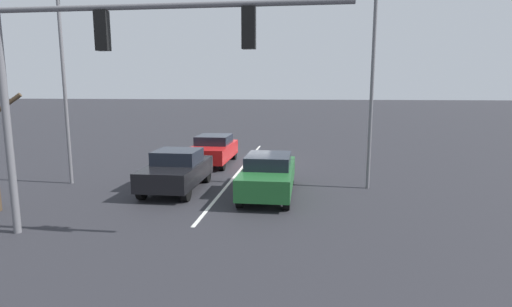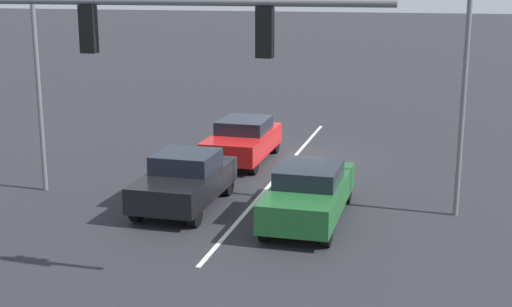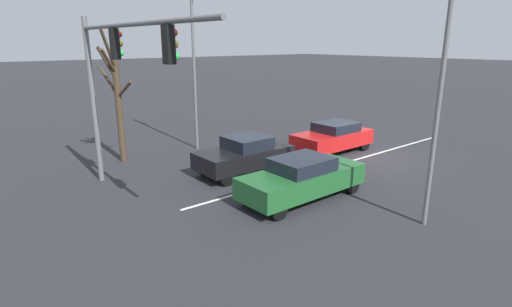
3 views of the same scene
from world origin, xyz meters
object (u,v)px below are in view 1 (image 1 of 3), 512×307
(car_black_midlane_front, at_px, (177,170))
(street_lamp_left_shoulder, at_px, (367,77))
(street_lamp_right_shoulder, at_px, (67,54))
(car_darkgreen_leftlane_front, at_px, (268,174))
(car_red_midlane_second, at_px, (213,149))
(traffic_signal_gantry, at_px, (98,62))

(car_black_midlane_front, relative_size, street_lamp_left_shoulder, 0.54)
(car_black_midlane_front, distance_m, street_lamp_right_shoulder, 6.38)
(car_darkgreen_leftlane_front, height_order, car_black_midlane_front, car_black_midlane_front)
(car_red_midlane_second, height_order, street_lamp_left_shoulder, street_lamp_left_shoulder)
(traffic_signal_gantry, bearing_deg, street_lamp_right_shoulder, -52.11)
(car_darkgreen_leftlane_front, height_order, street_lamp_left_shoulder, street_lamp_left_shoulder)
(street_lamp_left_shoulder, bearing_deg, traffic_signal_gantry, 40.29)
(street_lamp_right_shoulder, bearing_deg, car_darkgreen_leftlane_front, 174.93)
(street_lamp_left_shoulder, bearing_deg, car_darkgreen_leftlane_front, 21.81)
(car_darkgreen_leftlane_front, xyz_separation_m, street_lamp_right_shoulder, (8.13, -0.72, 4.47))
(car_darkgreen_leftlane_front, relative_size, car_black_midlane_front, 1.16)
(street_lamp_right_shoulder, relative_size, street_lamp_left_shoulder, 1.23)
(car_darkgreen_leftlane_front, xyz_separation_m, traffic_signal_gantry, (3.80, 4.84, 3.78))
(traffic_signal_gantry, bearing_deg, street_lamp_left_shoulder, -139.71)
(car_red_midlane_second, bearing_deg, car_black_midlane_front, 88.46)
(car_black_midlane_front, bearing_deg, car_darkgreen_leftlane_front, 176.59)
(car_black_midlane_front, distance_m, traffic_signal_gantry, 6.30)
(car_black_midlane_front, relative_size, traffic_signal_gantry, 0.46)
(car_darkgreen_leftlane_front, height_order, car_red_midlane_second, car_darkgreen_leftlane_front)
(car_darkgreen_leftlane_front, relative_size, street_lamp_left_shoulder, 0.63)
(car_black_midlane_front, xyz_separation_m, car_red_midlane_second, (-0.15, -5.47, -0.02))
(car_red_midlane_second, height_order, street_lamp_right_shoulder, street_lamp_right_shoulder)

